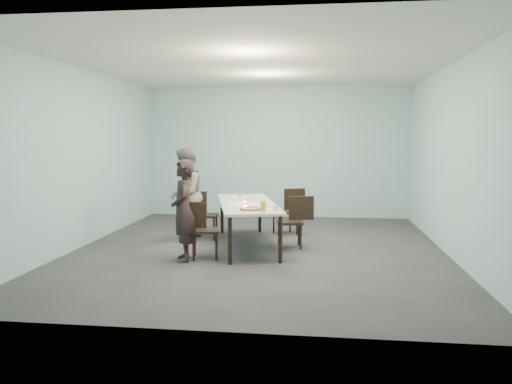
# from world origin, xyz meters

# --- Properties ---
(ground) EXTENTS (7.00, 7.00, 0.00)m
(ground) POSITION_xyz_m (0.00, 0.00, 0.00)
(ground) COLOR #333335
(ground) RESTS_ON ground
(room_shell) EXTENTS (6.02, 7.02, 3.01)m
(room_shell) POSITION_xyz_m (0.00, 0.00, 2.03)
(room_shell) COLOR #ABD2D7
(room_shell) RESTS_ON ground
(table) EXTENTS (1.49, 2.74, 0.75)m
(table) POSITION_xyz_m (-0.23, 0.27, 0.69)
(table) COLOR white
(table) RESTS_ON ground
(chair_near_left) EXTENTS (0.64, 0.49, 0.87)m
(chair_near_left) POSITION_xyz_m (-0.83, -0.68, 0.50)
(chair_near_left) COLOR black
(chair_near_left) RESTS_ON ground
(chair_far_left) EXTENTS (0.63, 0.45, 0.87)m
(chair_far_left) POSITION_xyz_m (-1.14, 0.76, 0.50)
(chair_far_left) COLOR black
(chair_far_left) RESTS_ON ground
(chair_near_right) EXTENTS (0.63, 0.47, 0.87)m
(chair_near_right) POSITION_xyz_m (0.57, 0.25, 0.50)
(chair_near_right) COLOR black
(chair_near_right) RESTS_ON ground
(chair_far_right) EXTENTS (0.65, 0.56, 0.87)m
(chair_far_right) POSITION_xyz_m (0.42, 1.42, 0.50)
(chair_far_right) COLOR black
(chair_far_right) RESTS_ON ground
(diner_near) EXTENTS (0.51, 0.64, 1.52)m
(diner_near) POSITION_xyz_m (-1.03, -0.85, 0.76)
(diner_near) COLOR black
(diner_near) RESTS_ON ground
(diner_far) EXTENTS (0.68, 0.85, 1.66)m
(diner_far) POSITION_xyz_m (-1.41, 0.67, 0.83)
(diner_far) COLOR slate
(diner_far) RESTS_ON ground
(pizza) EXTENTS (0.34, 0.34, 0.04)m
(pizza) POSITION_xyz_m (-0.06, -0.65, 0.77)
(pizza) COLOR white
(pizza) RESTS_ON table
(side_plate) EXTENTS (0.18, 0.18, 0.01)m
(side_plate) POSITION_xyz_m (0.10, -0.31, 0.76)
(side_plate) COLOR white
(side_plate) RESTS_ON table
(beer_glass) EXTENTS (0.08, 0.08, 0.15)m
(beer_glass) POSITION_xyz_m (0.15, -0.74, 0.82)
(beer_glass) COLOR gold
(beer_glass) RESTS_ON table
(water_tumbler) EXTENTS (0.08, 0.08, 0.09)m
(water_tumbler) POSITION_xyz_m (0.33, -0.68, 0.80)
(water_tumbler) COLOR silver
(water_tumbler) RESTS_ON table
(tealight) EXTENTS (0.06, 0.06, 0.05)m
(tealight) POSITION_xyz_m (-0.24, 0.04, 0.77)
(tealight) COLOR silver
(tealight) RESTS_ON table
(amber_tumbler) EXTENTS (0.07, 0.07, 0.08)m
(amber_tumbler) POSITION_xyz_m (-0.46, 0.93, 0.79)
(amber_tumbler) COLOR gold
(amber_tumbler) RESTS_ON table
(menu) EXTENTS (0.34, 0.28, 0.01)m
(menu) POSITION_xyz_m (-0.49, 0.97, 0.75)
(menu) COLOR silver
(menu) RESTS_ON table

